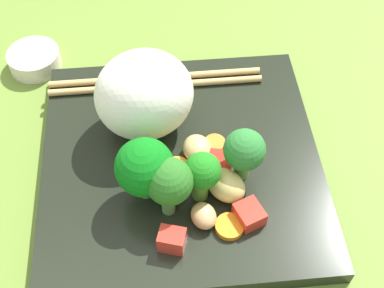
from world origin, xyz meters
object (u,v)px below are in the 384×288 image
at_px(square_plate, 181,162).
at_px(broccoli_floret_0, 202,173).
at_px(rice_mound, 144,95).
at_px(chopstick_pair, 156,82).
at_px(sauce_cup, 34,60).
at_px(carrot_slice_1, 229,226).

height_order(square_plate, broccoli_floret_0, broccoli_floret_0).
height_order(rice_mound, chopstick_pair, rice_mound).
relative_size(chopstick_pair, sauce_cup, 3.88).
height_order(carrot_slice_1, sauce_cup, carrot_slice_1).
distance_m(broccoli_floret_0, carrot_slice_1, 0.05).
bearing_deg(carrot_slice_1, square_plate, -68.09).
xyz_separation_m(rice_mound, sauce_cup, (0.13, -0.13, -0.05)).
height_order(square_plate, sauce_cup, sauce_cup).
relative_size(square_plate, rice_mound, 2.81).
relative_size(square_plate, carrot_slice_1, 10.46).
bearing_deg(broccoli_floret_0, rice_mound, -64.04).
bearing_deg(carrot_slice_1, sauce_cup, -53.30).
bearing_deg(square_plate, rice_mound, -56.54).
bearing_deg(broccoli_floret_0, square_plate, -72.67).
bearing_deg(sauce_cup, broccoli_floret_0, 128.27).
xyz_separation_m(chopstick_pair, sauce_cup, (0.14, -0.07, -0.01)).
bearing_deg(sauce_cup, carrot_slice_1, 126.70).
bearing_deg(broccoli_floret_0, sauce_cup, -51.73).
distance_m(rice_mound, carrot_slice_1, 0.15).
distance_m(chopstick_pair, sauce_cup, 0.16).
height_order(square_plate, carrot_slice_1, carrot_slice_1).
distance_m(square_plate, broccoli_floret_0, 0.07).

